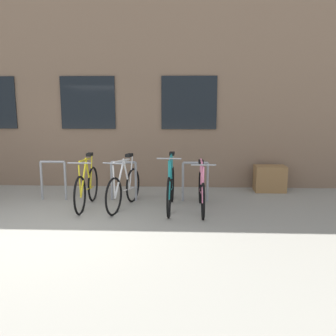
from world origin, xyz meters
The scene contains 8 objects.
ground_plane centered at (0.00, 0.00, 0.00)m, with size 42.00×42.00×0.00m, color gray.
storefront_building centered at (0.00, 6.37, 3.06)m, with size 28.00×6.38×6.11m.
bike_rack centered at (-0.47, 1.90, 0.50)m, with size 6.56×0.05×0.84m.
bicycle_white centered at (1.12, 1.38, 0.39)m, with size 0.53×1.65×1.05m.
bicycle_pink centered at (2.63, 1.28, 0.37)m, with size 0.44×1.76×1.00m.
bicycle_teal centered at (2.04, 1.36, 0.41)m, with size 0.44×1.84×1.09m.
bicycle_yellow centered at (0.38, 1.40, 0.40)m, with size 0.44×1.70×1.05m.
planter_box centered at (4.28, 2.85, 0.30)m, with size 0.70×0.44×0.60m, color olive.
Camera 1 is at (2.30, -5.68, 2.06)m, focal length 39.73 mm.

